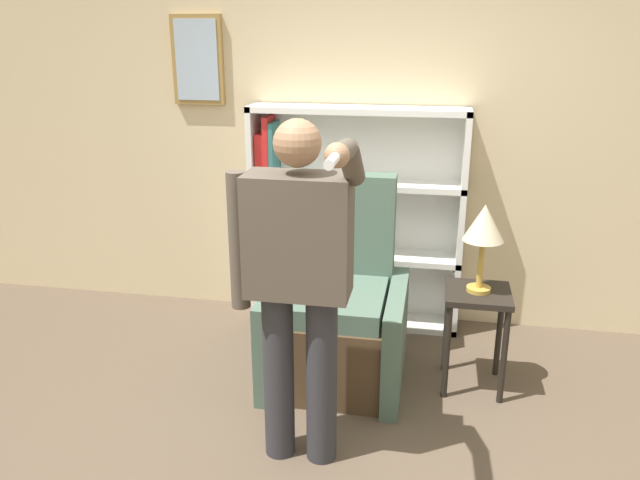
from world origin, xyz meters
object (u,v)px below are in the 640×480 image
object	(u,v)px
bookcase	(338,220)
person_standing	(298,275)
armchair	(338,317)
side_table	(476,312)
table_lamp	(484,227)

from	to	relation	value
bookcase	person_standing	bearing A→B (deg)	-87.37
bookcase	person_standing	xyz separation A→B (m)	(0.07, -1.60, 0.22)
armchair	side_table	xyz separation A→B (m)	(0.81, 0.01, 0.10)
bookcase	side_table	world-z (taller)	bookcase
side_table	armchair	bearing A→B (deg)	-179.07
person_standing	side_table	bearing A→B (deg)	43.69
bookcase	armchair	bearing A→B (deg)	-80.37
armchair	person_standing	size ratio (longest dim) A/B	0.72
bookcase	table_lamp	world-z (taller)	bookcase
table_lamp	bookcase	bearing A→B (deg)	140.83
bookcase	armchair	xyz separation A→B (m)	(0.13, -0.78, -0.37)
bookcase	side_table	distance (m)	1.25
armchair	table_lamp	xyz separation A→B (m)	(0.81, 0.01, 0.62)
armchair	person_standing	bearing A→B (deg)	-94.14
bookcase	side_table	bearing A→B (deg)	-39.17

